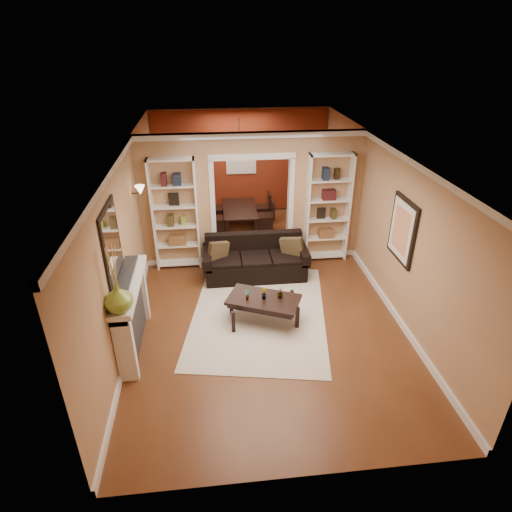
{
  "coord_description": "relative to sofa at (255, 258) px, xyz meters",
  "views": [
    {
      "loc": [
        -0.83,
        -6.98,
        4.41
      ],
      "look_at": [
        -0.14,
        -0.8,
        1.11
      ],
      "focal_mm": 30.0,
      "sensor_mm": 36.0,
      "label": 1
    }
  ],
  "objects": [
    {
      "name": "dining_chair_sw",
      "position": [
        -0.65,
        2.72,
        -0.0
      ],
      "size": [
        0.51,
        0.51,
        0.8
      ],
      "primitive_type": "cube",
      "rotation": [
        0.0,
        0.0,
        1.19
      ],
      "color": "black",
      "rests_on": "floor"
    },
    {
      "name": "wall_left",
      "position": [
        -2.24,
        -0.45,
        0.95
      ],
      "size": [
        0.0,
        8.0,
        8.0
      ],
      "primitive_type": "plane",
      "rotation": [
        1.57,
        0.0,
        1.57
      ],
      "color": "tan",
      "rests_on": "ground"
    },
    {
      "name": "partition_wall",
      "position": [
        0.01,
        0.75,
        0.95
      ],
      "size": [
        4.5,
        0.15,
        2.7
      ],
      "primitive_type": "cube",
      "color": "tan",
      "rests_on": "floor"
    },
    {
      "name": "dining_window",
      "position": [
        0.01,
        3.48,
        1.15
      ],
      "size": [
        0.78,
        0.03,
        0.98
      ],
      "primitive_type": "cube",
      "color": "#8CA5CC",
      "rests_on": "wall_back"
    },
    {
      "name": "fireplace",
      "position": [
        -2.08,
        -1.95,
        0.18
      ],
      "size": [
        0.32,
        1.7,
        1.16
      ],
      "primitive_type": "cube",
      "color": "white",
      "rests_on": "floor"
    },
    {
      "name": "coffee_table",
      "position": [
        -0.03,
        -1.52,
        -0.18
      ],
      "size": [
        1.34,
        1.06,
        0.45
      ],
      "primitive_type": "cube",
      "rotation": [
        0.0,
        0.0,
        -0.41
      ],
      "color": "black",
      "rests_on": "floor"
    },
    {
      "name": "bookshelf_right",
      "position": [
        1.56,
        0.58,
        0.75
      ],
      "size": [
        0.9,
        0.3,
        2.3
      ],
      "primitive_type": "cube",
      "color": "white",
      "rests_on": "floor"
    },
    {
      "name": "dining_table",
      "position": [
        -0.1,
        2.42,
        -0.15
      ],
      "size": [
        1.45,
        0.81,
        0.51
      ],
      "primitive_type": "imported",
      "rotation": [
        0.0,
        0.0,
        1.57
      ],
      "color": "black",
      "rests_on": "floor"
    },
    {
      "name": "bookshelf_left",
      "position": [
        -1.54,
        0.58,
        0.75
      ],
      "size": [
        0.9,
        0.3,
        2.3
      ],
      "primitive_type": "cube",
      "color": "white",
      "rests_on": "floor"
    },
    {
      "name": "framed_art",
      "position": [
        2.22,
        -1.45,
        1.15
      ],
      "size": [
        0.04,
        0.85,
        1.05
      ],
      "primitive_type": "cube",
      "color": "black",
      "rests_on": "wall_right"
    },
    {
      "name": "pillow_right",
      "position": [
        0.73,
        -0.02,
        0.21
      ],
      "size": [
        0.45,
        0.33,
        0.44
      ],
      "primitive_type": "cube",
      "rotation": [
        0.0,
        0.0,
        -0.51
      ],
      "color": "brown",
      "rests_on": "sofa"
    },
    {
      "name": "mirror",
      "position": [
        -2.22,
        -1.95,
        1.4
      ],
      "size": [
        0.03,
        0.95,
        1.1
      ],
      "primitive_type": "cube",
      "color": "silver",
      "rests_on": "wall_left"
    },
    {
      "name": "ceiling",
      "position": [
        0.01,
        -0.45,
        2.3
      ],
      "size": [
        8.0,
        8.0,
        0.0
      ],
      "primitive_type": "plane",
      "rotation": [
        3.14,
        0.0,
        0.0
      ],
      "color": "white",
      "rests_on": "ground"
    },
    {
      "name": "pillow_left",
      "position": [
        -0.73,
        -0.02,
        0.2
      ],
      "size": [
        0.42,
        0.31,
        0.41
      ],
      "primitive_type": "cube",
      "rotation": [
        0.0,
        0.0,
        0.52
      ],
      "color": "brown",
      "rests_on": "sofa"
    },
    {
      "name": "plant_center",
      "position": [
        -0.03,
        -1.52,
        0.14
      ],
      "size": [
        0.12,
        0.13,
        0.19
      ],
      "primitive_type": "imported",
      "rotation": [
        0.0,
        0.0,
        1.89
      ],
      "color": "#336626",
      "rests_on": "coffee_table"
    },
    {
      "name": "wall_sconce",
      "position": [
        -2.14,
        0.1,
        1.43
      ],
      "size": [
        0.18,
        0.18,
        0.22
      ],
      "primitive_type": "cube",
      "color": "#FFE0A5",
      "rests_on": "wall_left"
    },
    {
      "name": "plant_left",
      "position": [
        -0.3,
        -1.52,
        0.13
      ],
      "size": [
        0.11,
        0.11,
        0.18
      ],
      "primitive_type": "imported",
      "rotation": [
        0.0,
        0.0,
        0.66
      ],
      "color": "#336626",
      "rests_on": "coffee_table"
    },
    {
      "name": "wall_front",
      "position": [
        0.01,
        -4.45,
        0.95
      ],
      "size": [
        8.0,
        0.0,
        8.0
      ],
      "primitive_type": "plane",
      "rotation": [
        -1.57,
        0.0,
        0.0
      ],
      "color": "tan",
      "rests_on": "ground"
    },
    {
      "name": "wall_back",
      "position": [
        0.01,
        3.55,
        0.95
      ],
      "size": [
        8.0,
        0.0,
        8.0
      ],
      "primitive_type": "plane",
      "rotation": [
        1.57,
        0.0,
        0.0
      ],
      "color": "tan",
      "rests_on": "ground"
    },
    {
      "name": "dining_chair_se",
      "position": [
        0.45,
        2.72,
        -0.01
      ],
      "size": [
        0.44,
        0.44,
        0.78
      ],
      "primitive_type": "cube",
      "rotation": [
        0.0,
        0.0,
        -1.41
      ],
      "color": "black",
      "rests_on": "floor"
    },
    {
      "name": "chandelier",
      "position": [
        0.01,
        2.25,
        1.62
      ],
      "size": [
        0.5,
        0.5,
        0.3
      ],
      "primitive_type": "cube",
      "color": "#332817",
      "rests_on": "ceiling"
    },
    {
      "name": "floor",
      "position": [
        0.01,
        -0.45,
        -0.4
      ],
      "size": [
        8.0,
        8.0,
        0.0
      ],
      "primitive_type": "plane",
      "color": "brown",
      "rests_on": "ground"
    },
    {
      "name": "sofa",
      "position": [
        0.0,
        0.0,
        0.0
      ],
      "size": [
        2.06,
        0.89,
        0.81
      ],
      "primitive_type": "cube",
      "color": "black",
      "rests_on": "floor"
    },
    {
      "name": "wall_right",
      "position": [
        2.26,
        -0.45,
        0.95
      ],
      "size": [
        0.0,
        8.0,
        8.0
      ],
      "primitive_type": "plane",
      "rotation": [
        1.57,
        0.0,
        -1.57
      ],
      "color": "tan",
      "rests_on": "ground"
    },
    {
      "name": "area_rug",
      "position": [
        -0.08,
        -1.3,
        -0.4
      ],
      "size": [
        2.8,
        3.53,
        0.01
      ],
      "primitive_type": "cube",
      "rotation": [
        0.0,
        0.0,
        -0.18
      ],
      "color": "beige",
      "rests_on": "floor"
    },
    {
      "name": "plant_right",
      "position": [
        0.25,
        -1.52,
        0.13
      ],
      "size": [
        0.12,
        0.12,
        0.17
      ],
      "primitive_type": "imported",
      "rotation": [
        0.0,
        0.0,
        4.45
      ],
      "color": "#336626",
      "rests_on": "coffee_table"
    },
    {
      "name": "vase",
      "position": [
        -2.08,
        -2.65,
        0.96
      ],
      "size": [
        0.48,
        0.48,
        0.4
      ],
      "primitive_type": "imported",
      "rotation": [
        0.0,
        0.0,
        -0.33
      ],
      "color": "olive",
      "rests_on": "fireplace"
    },
    {
      "name": "red_back_panel",
      "position": [
        0.01,
        3.52,
        0.92
      ],
      "size": [
        4.44,
        0.04,
        2.64
      ],
      "primitive_type": "cube",
      "color": "maroon",
      "rests_on": "floor"
    },
    {
      "name": "dining_chair_nw",
      "position": [
        -0.65,
        2.12,
        -0.02
      ],
      "size": [
        0.42,
        0.42,
        0.76
      ],
      "primitive_type": "cube",
      "rotation": [
        0.0,
        0.0,
        1.44
      ],
      "color": "black",
      "rests_on": "floor"
    },
    {
      "name": "dining_chair_ne",
      "position": [
        0.45,
        2.12,
        -0.01
      ],
      "size": [
        0.41,
        0.41,
        0.79
      ],
      "primitive_type": "cube",
      "rotation": [
        0.0,
        0.0,
        -1.51
      ],
      "color": "black",
      "rests_on": "floor"
    }
  ]
}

